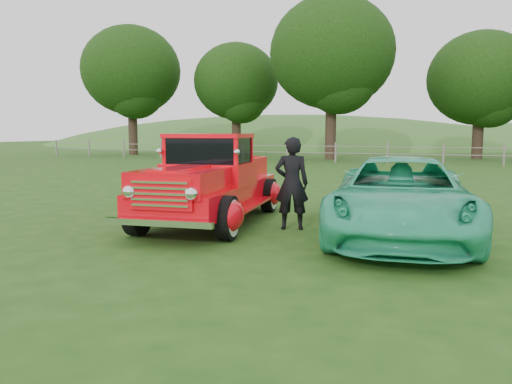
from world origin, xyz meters
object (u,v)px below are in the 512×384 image
(tree_far_west, at_px, (131,71))
(teal_sedan, at_px, (401,198))
(tree_near_east, at_px, (481,79))
(tree_mid_west, at_px, (236,82))
(tree_near_west, at_px, (332,53))
(man, at_px, (292,183))
(red_pickup, at_px, (211,183))

(tree_far_west, distance_m, teal_sedan, 33.81)
(tree_far_west, bearing_deg, tree_near_east, 6.84)
(tree_mid_west, bearing_deg, teal_sedan, -61.24)
(tree_near_west, relative_size, tree_near_east, 1.25)
(tree_near_east, relative_size, man, 4.83)
(tree_near_east, height_order, red_pickup, tree_near_east)
(tree_mid_west, bearing_deg, red_pickup, -67.62)
(tree_near_west, distance_m, tree_near_east, 9.97)
(tree_mid_west, xyz_separation_m, tree_near_west, (8.00, -3.00, 1.25))
(tree_near_east, xyz_separation_m, man, (-4.42, -27.47, -4.39))
(tree_near_west, height_order, man, tree_near_west)
(tree_far_west, xyz_separation_m, tree_near_east, (25.00, 3.00, -1.24))
(man, bearing_deg, teal_sedan, 159.36)
(tree_near_west, distance_m, man, 24.64)
(tree_mid_west, relative_size, tree_near_east, 1.02)
(tree_near_east, height_order, man, tree_near_east)
(teal_sedan, relative_size, man, 2.89)
(tree_near_west, xyz_separation_m, red_pickup, (2.86, -23.38, -6.00))
(man, bearing_deg, tree_near_west, -98.26)
(tree_mid_west, distance_m, tree_near_west, 8.63)
(tree_near_west, xyz_separation_m, man, (4.58, -23.47, -5.93))
(red_pickup, height_order, man, red_pickup)
(tree_near_west, bearing_deg, tree_mid_west, 159.44)
(teal_sedan, xyz_separation_m, man, (-1.97, 0.05, 0.17))
(red_pickup, bearing_deg, tree_near_east, 70.75)
(teal_sedan, bearing_deg, tree_near_east, 79.11)
(tree_far_west, relative_size, tree_near_east, 1.19)
(teal_sedan, distance_m, man, 1.97)
(tree_near_east, xyz_separation_m, red_pickup, (-6.14, -27.38, -4.45))
(teal_sedan, height_order, man, man)
(tree_near_west, bearing_deg, man, -78.95)
(tree_near_east, xyz_separation_m, teal_sedan, (-2.45, -27.52, -4.55))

